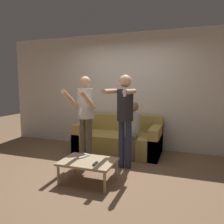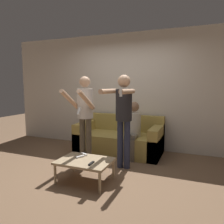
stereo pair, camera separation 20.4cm
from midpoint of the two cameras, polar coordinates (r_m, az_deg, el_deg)
ground_plane at (r=3.90m, az=-4.49°, el=-15.61°), size 14.00×14.00×0.00m
wall_back at (r=5.21m, az=3.01°, el=5.40°), size 6.40×0.06×2.70m
couch at (r=4.93m, az=0.52°, el=-7.27°), size 1.86×0.91×0.81m
person_standing_left at (r=4.15m, az=-8.44°, el=0.44°), size 0.42×0.71×1.66m
person_standing_right at (r=3.85m, az=1.82°, el=0.36°), size 0.41×0.78×1.68m
person_seated at (r=4.53m, az=4.16°, el=-4.01°), size 0.28×0.52×1.16m
coffee_table at (r=3.49m, az=-7.96°, el=-12.98°), size 0.83×0.60×0.35m
remote_near at (r=3.30m, az=-6.21°, el=-13.28°), size 0.04×0.15×0.02m
remote_mid at (r=3.60m, az=-9.28°, el=-11.57°), size 0.10×0.15×0.02m
remote_far at (r=3.72m, az=-8.36°, el=-10.92°), size 0.15×0.09×0.02m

